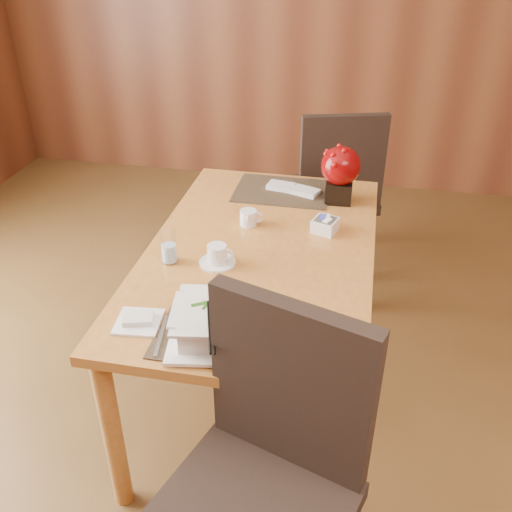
% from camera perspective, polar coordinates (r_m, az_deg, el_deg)
% --- Properties ---
extents(ground, '(6.00, 6.00, 0.00)m').
position_cam_1_polar(ground, '(2.37, -2.65, -22.78)').
color(ground, brown).
rests_on(ground, ground).
extents(dining_table, '(0.90, 1.50, 0.75)m').
position_cam_1_polar(dining_table, '(2.34, 0.44, -1.30)').
color(dining_table, '#BA7633').
rests_on(dining_table, ground).
extents(placemat_near, '(0.45, 0.33, 0.01)m').
position_cam_1_polar(placemat_near, '(1.85, -2.85, -7.78)').
color(placemat_near, black).
rests_on(placemat_near, dining_table).
extents(placemat_far, '(0.45, 0.33, 0.01)m').
position_cam_1_polar(placemat_far, '(2.77, 2.64, 6.52)').
color(placemat_far, black).
rests_on(placemat_far, dining_table).
extents(soup_setting, '(0.33, 0.33, 0.12)m').
position_cam_1_polar(soup_setting, '(1.80, -4.15, -6.82)').
color(soup_setting, white).
rests_on(soup_setting, dining_table).
extents(coffee_cup, '(0.14, 0.14, 0.08)m').
position_cam_1_polar(coffee_cup, '(2.18, -3.91, 0.01)').
color(coffee_cup, white).
rests_on(coffee_cup, dining_table).
extents(water_glass, '(0.08, 0.08, 0.14)m').
position_cam_1_polar(water_glass, '(2.19, -8.73, 0.99)').
color(water_glass, white).
rests_on(water_glass, dining_table).
extents(creamer_jug, '(0.11, 0.11, 0.07)m').
position_cam_1_polar(creamer_jug, '(2.45, -0.77, 3.85)').
color(creamer_jug, white).
rests_on(creamer_jug, dining_table).
extents(sugar_caddy, '(0.12, 0.12, 0.06)m').
position_cam_1_polar(sugar_caddy, '(2.42, 6.92, 3.07)').
color(sugar_caddy, white).
rests_on(sugar_caddy, dining_table).
extents(berry_decor, '(0.18, 0.18, 0.26)m').
position_cam_1_polar(berry_decor, '(2.64, 8.43, 8.42)').
color(berry_decor, black).
rests_on(berry_decor, dining_table).
extents(napkins_far, '(0.27, 0.16, 0.02)m').
position_cam_1_polar(napkins_far, '(2.76, 3.90, 6.68)').
color(napkins_far, silver).
rests_on(napkins_far, dining_table).
extents(bread_plate, '(0.16, 0.16, 0.01)m').
position_cam_1_polar(bread_plate, '(1.93, -11.66, -6.48)').
color(bread_plate, white).
rests_on(bread_plate, dining_table).
extents(near_chair, '(0.63, 0.64, 1.08)m').
position_cam_1_polar(near_chair, '(1.67, 1.03, -20.44)').
color(near_chair, black).
rests_on(near_chair, ground).
extents(far_chair, '(0.59, 0.59, 1.02)m').
position_cam_1_polar(far_chair, '(3.29, 7.92, 7.03)').
color(far_chair, black).
rests_on(far_chair, ground).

